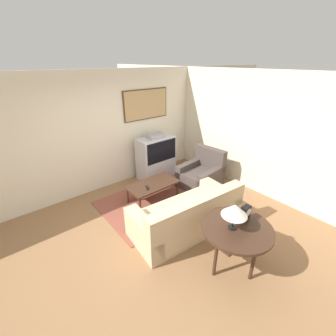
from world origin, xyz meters
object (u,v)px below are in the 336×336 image
(armchair, at_px, (201,175))
(coffee_table, at_px, (153,185))
(tv, at_px, (156,157))
(couch, at_px, (187,216))
(table_lamp, at_px, (235,210))
(console_table, at_px, (237,231))
(mantel_clock, at_px, (245,213))

(armchair, distance_m, coffee_table, 1.33)
(tv, bearing_deg, couch, -112.37)
(tv, bearing_deg, coffee_table, -130.65)
(tv, xyz_separation_m, table_lamp, (-0.94, -3.04, 0.48))
(console_table, relative_size, mantel_clock, 4.30)
(armchair, distance_m, mantel_clock, 2.35)
(tv, xyz_separation_m, couch, (-0.84, -2.05, -0.27))
(tv, distance_m, coffee_table, 1.15)
(tv, relative_size, armchair, 1.19)
(armchair, xyz_separation_m, console_table, (-1.43, -1.97, 0.38))
(tv, distance_m, armchair, 1.27)
(mantel_clock, bearing_deg, console_table, -170.79)
(armchair, height_order, console_table, armchair)
(tv, height_order, armchair, tv)
(tv, distance_m, couch, 2.23)
(console_table, bearing_deg, coffee_table, 86.93)
(tv, relative_size, coffee_table, 1.07)
(console_table, bearing_deg, armchair, 54.16)
(armchair, relative_size, console_table, 0.99)
(couch, height_order, console_table, couch)
(coffee_table, bearing_deg, tv, 49.35)
(coffee_table, bearing_deg, table_lamp, -95.20)
(couch, height_order, armchair, armchair)
(armchair, bearing_deg, mantel_clock, -37.45)
(couch, bearing_deg, armchair, -140.81)
(coffee_table, distance_m, table_lamp, 2.28)
(coffee_table, relative_size, mantel_clock, 4.73)
(table_lamp, relative_size, mantel_clock, 1.70)
(tv, xyz_separation_m, armchair, (0.57, -1.10, -0.28))
(table_lamp, bearing_deg, tv, 72.84)
(tv, bearing_deg, console_table, -105.61)
(tv, relative_size, mantel_clock, 5.07)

